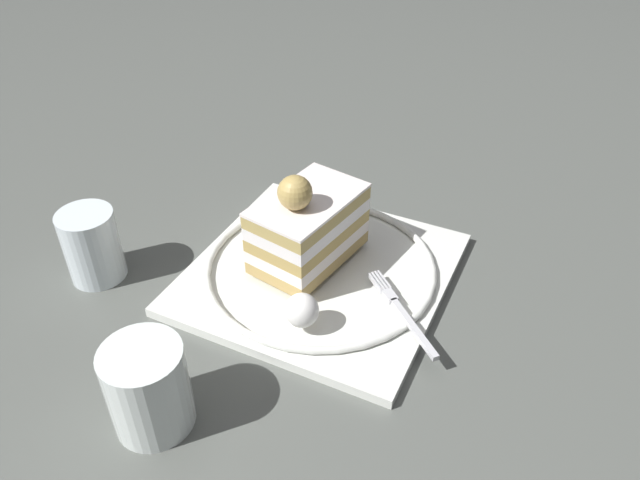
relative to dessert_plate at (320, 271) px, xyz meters
The scene contains 7 objects.
ground_plane 0.01m from the dessert_plate, behind, with size 2.40×2.40×0.00m, color #545752.
dessert_plate is the anchor object (origin of this frame).
cake_slice 0.05m from the dessert_plate, 154.06° to the left, with size 0.10×0.13×0.10m.
whipped_cream_dollop 0.09m from the dessert_plate, 83.89° to the right, with size 0.03×0.03×0.03m, color white.
fork 0.10m from the dessert_plate, 26.28° to the right, with size 0.08×0.10×0.00m.
drink_glass_near 0.22m from the dessert_plate, 109.98° to the right, with size 0.06×0.06×0.08m.
drink_glass_far 0.23m from the dessert_plate, 164.00° to the right, with size 0.06×0.06×0.08m.
Camera 1 is at (0.14, -0.45, 0.41)m, focal length 34.15 mm.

